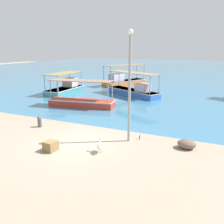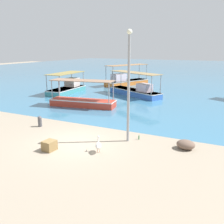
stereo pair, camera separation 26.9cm
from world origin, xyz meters
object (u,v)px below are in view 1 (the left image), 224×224
(glass_bottle, at_px, (140,137))
(cargo_crate, at_px, (51,146))
(fishing_boat_near_left, at_px, (66,88))
(fishing_boat_center, at_px, (134,90))
(fishing_boat_far_left, at_px, (82,101))
(net_pile, at_px, (187,144))
(fishing_boat_outer, at_px, (123,80))
(lamp_post, at_px, (130,81))
(mooring_bollard, at_px, (40,121))
(pelican, at_px, (100,145))

(glass_bottle, bearing_deg, cargo_crate, -135.61)
(fishing_boat_near_left, height_order, glass_bottle, fishing_boat_near_left)
(fishing_boat_center, distance_m, fishing_boat_near_left, 7.75)
(fishing_boat_far_left, distance_m, net_pile, 11.25)
(fishing_boat_outer, distance_m, glass_bottle, 20.54)
(fishing_boat_near_left, relative_size, net_pile, 5.97)
(fishing_boat_far_left, xyz_separation_m, cargo_crate, (3.68, -8.81, -0.23))
(lamp_post, bearing_deg, fishing_boat_far_left, 138.48)
(fishing_boat_center, bearing_deg, lamp_post, -71.02)
(cargo_crate, bearing_deg, mooring_bollard, 138.03)
(mooring_bollard, bearing_deg, lamp_post, 1.20)
(fishing_boat_far_left, bearing_deg, fishing_boat_center, 70.36)
(fishing_boat_far_left, xyz_separation_m, fishing_boat_near_left, (-5.22, 5.04, 0.10))
(fishing_boat_near_left, height_order, net_pile, fishing_boat_near_left)
(lamp_post, height_order, net_pile, lamp_post)
(lamp_post, bearing_deg, net_pile, 5.05)
(fishing_boat_near_left, relative_size, lamp_post, 0.94)
(fishing_boat_center, height_order, fishing_boat_outer, fishing_boat_outer)
(fishing_boat_center, xyz_separation_m, lamp_post, (4.31, -12.54, 2.72))
(fishing_boat_outer, relative_size, net_pile, 7.36)
(fishing_boat_center, height_order, pelican, fishing_boat_center)
(fishing_boat_far_left, height_order, fishing_boat_near_left, fishing_boat_far_left)
(mooring_bollard, distance_m, net_pile, 9.14)
(fishing_boat_near_left, xyz_separation_m, net_pile, (14.95, -10.68, -0.34))
(fishing_boat_outer, xyz_separation_m, mooring_bollard, (2.22, -19.19, -0.25))
(fishing_boat_outer, xyz_separation_m, glass_bottle, (8.77, -18.56, -0.52))
(fishing_boat_outer, distance_m, pelican, 22.45)
(fishing_boat_far_left, height_order, cargo_crate, fishing_boat_far_left)
(fishing_boat_outer, bearing_deg, mooring_bollard, -83.39)
(mooring_bollard, xyz_separation_m, net_pile, (9.13, 0.40, -0.14))
(lamp_post, distance_m, cargo_crate, 5.16)
(fishing_boat_center, height_order, mooring_bollard, fishing_boat_center)
(pelican, height_order, net_pile, pelican)
(fishing_boat_outer, relative_size, lamp_post, 1.16)
(fishing_boat_center, distance_m, fishing_boat_far_left, 7.04)
(lamp_post, relative_size, net_pile, 6.33)
(cargo_crate, height_order, glass_bottle, cargo_crate)
(fishing_boat_center, bearing_deg, fishing_boat_far_left, -109.64)
(fishing_boat_outer, relative_size, glass_bottle, 25.17)
(fishing_boat_near_left, height_order, cargo_crate, fishing_boat_near_left)
(fishing_boat_near_left, xyz_separation_m, lamp_post, (11.90, -10.95, 2.71))
(net_pile, xyz_separation_m, cargo_crate, (-6.05, -3.17, 0.02))
(glass_bottle, bearing_deg, fishing_boat_far_left, 142.85)
(mooring_bollard, bearing_deg, fishing_boat_center, 82.05)
(fishing_boat_far_left, xyz_separation_m, lamp_post, (6.68, -5.91, 2.81))
(mooring_bollard, height_order, net_pile, mooring_bollard)
(glass_bottle, bearing_deg, mooring_bollard, -174.53)
(fishing_boat_outer, distance_m, lamp_post, 20.96)
(fishing_boat_near_left, height_order, mooring_bollard, fishing_boat_near_left)
(lamp_post, distance_m, net_pile, 4.32)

